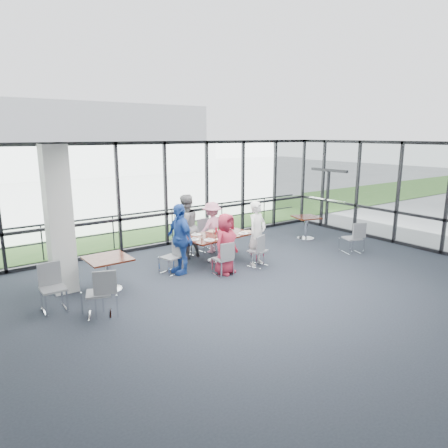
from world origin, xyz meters
TOP-DOWN VIEW (x-y plane):
  - floor at (0.00, 0.00)m, footprint 12.00×10.00m
  - ceiling at (0.00, 0.00)m, footprint 12.00×10.00m
  - curtain_wall_back at (0.00, 5.00)m, footprint 12.00×0.10m
  - curtain_wall_right at (6.00, 0.00)m, footprint 0.10×10.00m
  - exit_door at (6.00, 3.75)m, footprint 0.12×1.60m
  - structural_column at (-3.60, 3.00)m, footprint 0.50×0.50m
  - apron at (0.00, 10.00)m, footprint 80.00×70.00m
  - grass_strip at (0.00, 8.00)m, footprint 80.00×5.00m
  - hangar_main at (4.00, 32.00)m, footprint 24.00×10.00m
  - guard_rail at (0.00, 5.60)m, footprint 12.00×0.06m
  - main_table at (0.34, 2.73)m, footprint 1.99×1.23m
  - side_table_left at (-2.79, 2.45)m, footprint 0.92×0.92m
  - side_table_right at (4.10, 3.01)m, footprint 0.96×0.96m
  - diner_near_left at (-0.05, 1.82)m, footprint 0.86×0.69m
  - diner_near_right at (1.05, 1.93)m, footprint 0.70×0.58m
  - diner_far_left at (-0.19, 3.53)m, footprint 0.94×0.67m
  - diner_far_right at (0.72, 3.55)m, footprint 1.02×0.63m
  - diner_end at (-0.94, 2.53)m, footprint 0.58×1.04m
  - chair_main_nl at (-0.18, 1.77)m, footprint 0.43×0.43m
  - chair_main_nr at (0.94, 1.76)m, footprint 0.53×0.53m
  - chair_main_fl at (-0.17, 3.66)m, footprint 0.50×0.50m
  - chair_main_fr at (0.64, 3.77)m, footprint 0.51×0.51m
  - chair_main_end at (-1.16, 2.61)m, footprint 0.50×0.50m
  - chair_spare_la at (-3.40, 1.29)m, footprint 0.57×0.57m
  - chair_spare_lb at (-4.05, 2.01)m, footprint 0.45×0.45m
  - chair_spare_r at (3.96, 1.09)m, footprint 0.56×0.56m
  - plate_nl at (-0.16, 2.36)m, footprint 0.28×0.28m
  - plate_nr at (0.98, 2.42)m, footprint 0.26×0.26m
  - plate_fl at (-0.15, 3.05)m, footprint 0.26×0.26m
  - plate_fr at (0.73, 3.10)m, footprint 0.25×0.25m
  - plate_end at (-0.44, 2.64)m, footprint 0.24×0.24m
  - tumbler_a at (0.17, 2.50)m, footprint 0.07×0.07m
  - tumbler_b at (0.67, 2.61)m, footprint 0.07×0.07m
  - tumbler_c at (0.38, 2.93)m, footprint 0.07×0.07m
  - tumbler_d at (-0.29, 2.51)m, footprint 0.06×0.06m
  - menu_a at (0.19, 2.31)m, footprint 0.38×0.33m
  - menu_b at (1.21, 2.56)m, footprint 0.32×0.24m
  - menu_c at (0.44, 3.17)m, footprint 0.35×0.33m
  - condiment_caddy at (0.39, 2.79)m, footprint 0.10×0.07m
  - ketchup_bottle at (0.35, 2.82)m, footprint 0.06×0.06m
  - green_bottle at (0.43, 2.80)m, footprint 0.05×0.05m

SIDE VIEW (x-z plane):
  - apron at x=0.00m, z-range -0.03..-0.01m
  - floor at x=0.00m, z-range -0.02..0.00m
  - grass_strip at x=0.00m, z-range 0.01..0.01m
  - chair_main_nl at x=-0.18m, z-range 0.00..0.83m
  - chair_main_end at x=-1.16m, z-range 0.00..0.83m
  - chair_main_nr at x=0.94m, z-range 0.00..0.85m
  - chair_main_fl at x=-0.17m, z-range 0.00..0.87m
  - chair_spare_r at x=3.96m, z-range 0.00..0.89m
  - chair_spare_la at x=-3.40m, z-range 0.00..0.91m
  - chair_main_fr at x=0.64m, z-range 0.00..0.91m
  - chair_spare_lb at x=-4.05m, z-range 0.00..0.92m
  - guard_rail at x=0.00m, z-range 0.47..0.53m
  - side_table_right at x=4.10m, z-range 0.24..0.99m
  - main_table at x=0.34m, z-range 0.25..1.00m
  - side_table_left at x=-2.79m, z-range 0.27..1.02m
  - diner_far_right at x=0.72m, z-range 0.00..1.49m
  - menu_a at x=0.19m, z-range 0.75..0.75m
  - menu_b at x=1.21m, z-range 0.75..0.75m
  - menu_c at x=0.44m, z-range 0.75..0.75m
  - plate_nl at x=-0.16m, z-range 0.75..0.76m
  - plate_nr at x=0.98m, z-range 0.75..0.76m
  - plate_fl at x=-0.15m, z-range 0.75..0.76m
  - plate_fr at x=0.73m, z-range 0.75..0.76m
  - plate_end at x=-0.44m, z-range 0.75..0.76m
  - diner_near_left at x=-0.05m, z-range 0.00..1.53m
  - condiment_caddy at x=0.39m, z-range 0.75..0.79m
  - tumbler_d at x=-0.29m, z-range 0.75..0.88m
  - tumbler_a at x=0.17m, z-range 0.75..0.88m
  - tumbler_c at x=0.38m, z-range 0.75..0.89m
  - tumbler_b at x=0.67m, z-range 0.75..0.90m
  - ketchup_bottle at x=0.35m, z-range 0.75..0.93m
  - diner_near_right at x=1.05m, z-range 0.00..1.69m
  - green_bottle at x=0.43m, z-range 0.75..0.95m
  - diner_end at x=-0.94m, z-range 0.00..1.75m
  - diner_far_left at x=-0.19m, z-range 0.00..1.79m
  - exit_door at x=6.00m, z-range 0.00..2.10m
  - curtain_wall_back at x=0.00m, z-range 0.00..3.20m
  - curtain_wall_right at x=6.00m, z-range 0.00..3.20m
  - structural_column at x=-3.60m, z-range 0.00..3.20m
  - hangar_main at x=4.00m, z-range 0.00..6.00m
  - ceiling at x=0.00m, z-range 3.18..3.22m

